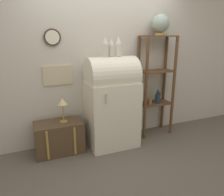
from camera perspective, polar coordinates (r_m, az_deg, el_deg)
ground_plane at (r=3.47m, az=1.58°, el=-13.59°), size 12.00×12.00×0.00m
wall_back at (r=3.56m, az=-2.06°, el=10.20°), size 7.00×0.09×2.70m
refrigerator at (r=3.40m, az=-0.07°, el=-0.89°), size 0.76×0.61×1.42m
suitcase_trunk at (r=3.43m, az=-13.59°, el=-9.93°), size 0.70×0.41×0.48m
shelf_unit at (r=3.83m, az=11.40°, el=3.85°), size 0.60×0.33×1.71m
globe at (r=3.78m, az=12.53°, el=18.38°), size 0.29×0.29×0.33m
vase_left at (r=3.23m, az=-1.76°, el=13.09°), size 0.10×0.10×0.28m
vase_center at (r=3.25m, az=-0.11°, el=12.86°), size 0.08×0.08×0.25m
vase_right at (r=3.28m, az=1.71°, el=13.13°), size 0.09×0.09×0.28m
desk_lamp at (r=3.23m, az=-12.79°, el=-1.46°), size 0.14×0.14×0.36m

